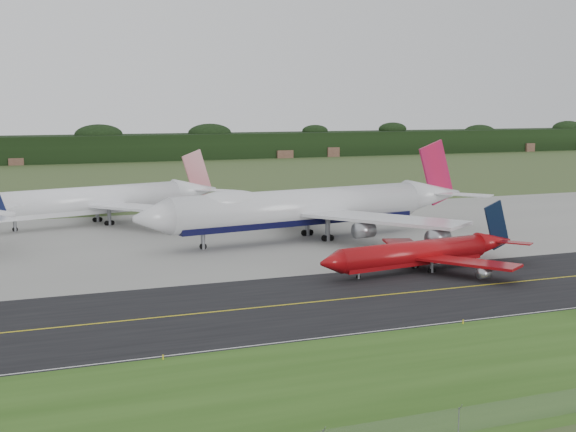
{
  "coord_description": "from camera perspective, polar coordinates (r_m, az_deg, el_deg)",
  "views": [
    {
      "loc": [
        -53.63,
        -100.17,
        26.47
      ],
      "look_at": [
        -4.94,
        22.0,
        7.94
      ],
      "focal_mm": 50.0,
      "sensor_mm": 36.0,
      "label": 1
    }
  ],
  "objects": [
    {
      "name": "taxiway_centreline",
      "position": [
        113.24,
        7.25,
        -5.55
      ],
      "size": [
        400.0,
        0.4,
        0.0
      ],
      "primitive_type": "cube",
      "color": "gold",
      "rests_on": "taxiway"
    },
    {
      "name": "jet_star_tail",
      "position": [
        181.7,
        -13.11,
        1.09
      ],
      "size": [
        58.55,
        47.99,
        15.63
      ],
      "color": "white",
      "rests_on": "ground"
    },
    {
      "name": "jet_red_737",
      "position": [
        129.57,
        9.6,
        -2.59
      ],
      "size": [
        38.33,
        30.96,
        10.36
      ],
      "color": "maroon",
      "rests_on": "ground"
    },
    {
      "name": "ground",
      "position": [
        116.67,
        6.29,
        -5.14
      ],
      "size": [
        600.0,
        600.0,
        0.0
      ],
      "primitive_type": "plane",
      "color": "#3C4E24",
      "rests_on": "ground"
    },
    {
      "name": "jet_ba_747",
      "position": [
        156.75,
        1.61,
        0.66
      ],
      "size": [
        74.61,
        61.19,
        18.78
      ],
      "color": "silver",
      "rests_on": "ground"
    },
    {
      "name": "grass_verge",
      "position": [
        88.45,
        17.14,
        -9.76
      ],
      "size": [
        400.0,
        30.0,
        0.01
      ],
      "primitive_type": "cube",
      "color": "#2C5017",
      "rests_on": "ground"
    },
    {
      "name": "horizon_treeline",
      "position": [
        378.35,
        -13.59,
        4.61
      ],
      "size": [
        700.0,
        25.0,
        12.0
      ],
      "color": "black",
      "rests_on": "ground"
    },
    {
      "name": "edge_marker_center",
      "position": [
        100.07,
        12.34,
        -7.36
      ],
      "size": [
        0.16,
        0.16,
        0.5
      ],
      "primitive_type": "cylinder",
      "color": "yellow",
      "rests_on": "ground"
    },
    {
      "name": "taxiway",
      "position": [
        113.25,
        7.24,
        -5.56
      ],
      "size": [
        400.0,
        32.0,
        0.02
      ],
      "primitive_type": "cube",
      "color": "black",
      "rests_on": "ground"
    },
    {
      "name": "edge_marker_left",
      "position": [
        85.73,
        -8.88,
        -9.89
      ],
      "size": [
        0.16,
        0.16,
        0.5
      ],
      "primitive_type": "cylinder",
      "color": "yellow",
      "rests_on": "ground"
    },
    {
      "name": "apron",
      "position": [
        162.57,
        -2.17,
        -1.35
      ],
      "size": [
        400.0,
        78.0,
        0.01
      ],
      "primitive_type": "cube",
      "color": "gray",
      "rests_on": "ground"
    },
    {
      "name": "taxiway_edge_line",
      "position": [
        100.41,
        11.56,
        -7.41
      ],
      "size": [
        400.0,
        0.25,
        0.0
      ],
      "primitive_type": "cube",
      "color": "silver",
      "rests_on": "taxiway"
    }
  ]
}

